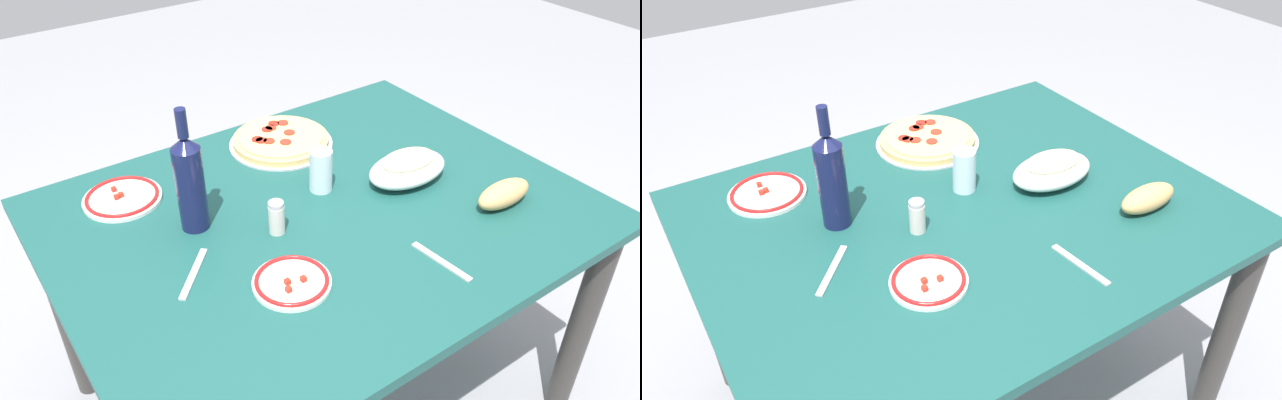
# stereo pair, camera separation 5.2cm
# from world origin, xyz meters

# --- Properties ---
(ground_plane) EXTENTS (8.00, 8.00, 0.00)m
(ground_plane) POSITION_xyz_m (0.00, 0.00, 0.00)
(ground_plane) COLOR gray
(ground_plane) RESTS_ON ground
(dining_table) EXTENTS (1.32, 1.04, 0.74)m
(dining_table) POSITION_xyz_m (0.00, 0.00, 0.63)
(dining_table) COLOR #194C47
(dining_table) RESTS_ON ground
(pepperoni_pizza) EXTENTS (0.31, 0.31, 0.03)m
(pepperoni_pizza) POSITION_xyz_m (-0.10, -0.34, 0.75)
(pepperoni_pizza) COLOR #B7B7BC
(pepperoni_pizza) RESTS_ON dining_table
(baked_pasta_dish) EXTENTS (0.24, 0.15, 0.08)m
(baked_pasta_dish) POSITION_xyz_m (-0.28, 0.02, 0.78)
(baked_pasta_dish) COLOR white
(baked_pasta_dish) RESTS_ON dining_table
(wine_bottle) EXTENTS (0.07, 0.07, 0.32)m
(wine_bottle) POSITION_xyz_m (0.29, -0.12, 0.87)
(wine_bottle) COLOR #141942
(wine_bottle) RESTS_ON dining_table
(water_glass) EXTENTS (0.06, 0.06, 0.12)m
(water_glass) POSITION_xyz_m (-0.06, -0.08, 0.79)
(water_glass) COLOR silver
(water_glass) RESTS_ON dining_table
(side_plate_near) EXTENTS (0.18, 0.18, 0.02)m
(side_plate_near) POSITION_xyz_m (0.21, 0.19, 0.74)
(side_plate_near) COLOR white
(side_plate_near) RESTS_ON dining_table
(side_plate_far) EXTENTS (0.20, 0.20, 0.02)m
(side_plate_far) POSITION_xyz_m (0.40, -0.33, 0.74)
(side_plate_far) COLOR white
(side_plate_far) RESTS_ON dining_table
(bread_loaf) EXTENTS (0.17, 0.07, 0.07)m
(bread_loaf) POSITION_xyz_m (-0.40, 0.25, 0.77)
(bread_loaf) COLOR tan
(bread_loaf) RESTS_ON dining_table
(spice_shaker) EXTENTS (0.04, 0.04, 0.09)m
(spice_shaker) POSITION_xyz_m (0.14, 0.01, 0.78)
(spice_shaker) COLOR silver
(spice_shaker) RESTS_ON dining_table
(fork_left) EXTENTS (0.03, 0.17, 0.00)m
(fork_left) POSITION_xyz_m (-0.11, 0.33, 0.74)
(fork_left) COLOR #B7B7BC
(fork_left) RESTS_ON dining_table
(fork_right) EXTENTS (0.13, 0.14, 0.00)m
(fork_right) POSITION_xyz_m (0.37, 0.04, 0.74)
(fork_right) COLOR #B7B7BC
(fork_right) RESTS_ON dining_table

